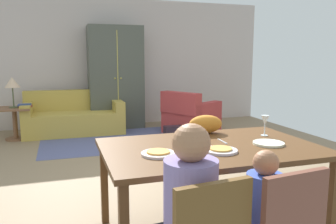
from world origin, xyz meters
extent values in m
cube|color=#877054|center=(0.00, 0.43, -0.01)|extent=(6.77, 6.05, 0.02)
cube|color=#C1B2AB|center=(0.00, 3.50, 1.35)|extent=(6.77, 0.10, 2.70)
cube|color=#573519|center=(-0.04, -1.57, 0.74)|extent=(1.70, 1.08, 0.04)
cube|color=#573519|center=(0.75, -2.05, 0.36)|extent=(0.06, 0.06, 0.72)
cube|color=#573519|center=(-0.83, -1.09, 0.36)|extent=(0.06, 0.06, 0.72)
cube|color=#573519|center=(0.75, -1.09, 0.36)|extent=(0.06, 0.06, 0.72)
cylinder|color=silver|center=(-0.51, -1.69, 0.77)|extent=(0.25, 0.25, 0.02)
cylinder|color=gold|center=(-0.51, -1.69, 0.78)|extent=(0.17, 0.17, 0.01)
cylinder|color=silver|center=(-0.04, -1.75, 0.77)|extent=(0.25, 0.25, 0.02)
cylinder|color=gold|center=(-0.04, -1.75, 0.78)|extent=(0.17, 0.17, 0.01)
cylinder|color=silver|center=(0.42, -1.67, 0.77)|extent=(0.25, 0.25, 0.02)
cylinder|color=silver|center=(0.57, -1.39, 0.76)|extent=(0.06, 0.06, 0.01)
cylinder|color=silver|center=(0.57, -1.39, 0.81)|extent=(0.01, 0.01, 0.09)
cone|color=silver|center=(0.57, -1.39, 0.90)|extent=(0.07, 0.07, 0.09)
cube|color=silver|center=(-0.30, -1.62, 0.76)|extent=(0.05, 0.15, 0.01)
cube|color=silver|center=(0.11, -1.47, 0.76)|extent=(0.02, 0.17, 0.01)
cube|color=brown|center=(-0.49, -2.57, 0.66)|extent=(0.42, 0.09, 0.42)
cylinder|color=#8473B2|center=(-0.51, -2.33, 0.68)|extent=(0.30, 0.30, 0.46)
sphere|color=#A6704D|center=(-0.51, -2.33, 1.00)|extent=(0.21, 0.21, 0.21)
cube|color=brown|center=(-0.02, -2.57, 0.66)|extent=(0.42, 0.09, 0.42)
cylinder|color=#3D56BC|center=(-0.04, -2.33, 0.62)|extent=(0.22, 0.22, 0.33)
sphere|color=#A56D4A|center=(-0.04, -2.33, 0.85)|extent=(0.15, 0.15, 0.15)
ellipsoid|color=orange|center=(0.11, -1.13, 0.84)|extent=(0.33, 0.18, 0.17)
cube|color=#51567F|center=(-0.25, 1.95, 0.00)|extent=(2.60, 1.80, 0.01)
cube|color=#B69A41|center=(-0.93, 2.75, 0.21)|extent=(1.86, 0.84, 0.42)
cube|color=#B69A41|center=(-0.93, 3.09, 0.62)|extent=(1.86, 0.20, 0.40)
cube|color=#B69A41|center=(-1.77, 2.75, 0.52)|extent=(0.18, 0.84, 0.20)
cube|color=#B69A41|center=(-0.09, 2.75, 0.52)|extent=(0.18, 0.84, 0.20)
cube|color=#A93534|center=(1.27, 2.15, 0.21)|extent=(1.15, 1.16, 0.42)
cube|color=#A93534|center=(0.97, 1.98, 0.62)|extent=(0.60, 0.84, 0.40)
cube|color=#A93534|center=(1.44, 1.86, 0.52)|extent=(0.82, 0.58, 0.20)
cube|color=#A93534|center=(1.10, 2.44, 0.52)|extent=(0.82, 0.58, 0.20)
cube|color=#45493F|center=(-0.05, 3.11, 1.05)|extent=(1.10, 0.56, 2.10)
cube|color=#B4A445|center=(-0.05, 2.83, 1.05)|extent=(0.02, 0.01, 1.89)
sphere|color=#B4A445|center=(-0.11, 2.82, 1.05)|extent=(0.04, 0.04, 0.04)
sphere|color=#B4A445|center=(0.01, 2.82, 1.05)|extent=(0.04, 0.04, 0.04)
cube|color=brown|center=(-1.96, 2.55, 0.56)|extent=(0.56, 0.56, 0.03)
cylinder|color=brown|center=(-1.96, 2.55, 0.27)|extent=(0.08, 0.08, 0.55)
cylinder|color=brown|center=(-1.96, 2.55, 0.01)|extent=(0.36, 0.36, 0.03)
cylinder|color=#434C2F|center=(-1.96, 2.55, 0.59)|extent=(0.16, 0.16, 0.02)
cylinder|color=#434C2F|center=(-1.96, 2.55, 0.77)|extent=(0.02, 0.02, 0.34)
cone|color=#D1AC88|center=(-1.96, 2.55, 1.03)|extent=(0.26, 0.26, 0.18)
cube|color=maroon|center=(-1.77, 2.57, 0.59)|extent=(0.22, 0.16, 0.03)
cube|color=navy|center=(-1.79, 2.58, 0.62)|extent=(0.22, 0.16, 0.03)
cube|color=#2C1E26|center=(0.72, 1.65, 0.13)|extent=(0.32, 0.16, 0.26)
camera|label=1|loc=(-1.16, -3.96, 1.45)|focal=36.33mm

